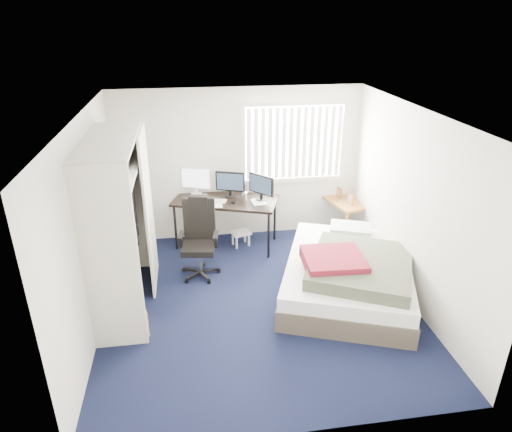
{
  "coord_description": "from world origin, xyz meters",
  "views": [
    {
      "loc": [
        -0.8,
        -5.02,
        3.55
      ],
      "look_at": [
        0.03,
        0.4,
        1.08
      ],
      "focal_mm": 32.0,
      "sensor_mm": 36.0,
      "label": 1
    }
  ],
  "objects_px": {
    "office_chair": "(200,245)",
    "bed": "(349,273)",
    "desk": "(226,198)",
    "nightstand": "(343,204)"
  },
  "relations": [
    {
      "from": "nightstand",
      "to": "bed",
      "type": "xyz_separation_m",
      "value": [
        -0.5,
        -1.79,
        -0.24
      ]
    },
    {
      "from": "desk",
      "to": "nightstand",
      "type": "distance_m",
      "value": 2.03
    },
    {
      "from": "nightstand",
      "to": "bed",
      "type": "distance_m",
      "value": 1.88
    },
    {
      "from": "desk",
      "to": "bed",
      "type": "height_order",
      "value": "desk"
    },
    {
      "from": "desk",
      "to": "nightstand",
      "type": "height_order",
      "value": "desk"
    },
    {
      "from": "office_chair",
      "to": "bed",
      "type": "distance_m",
      "value": 2.15
    },
    {
      "from": "office_chair",
      "to": "nightstand",
      "type": "height_order",
      "value": "office_chair"
    },
    {
      "from": "desk",
      "to": "office_chair",
      "type": "distance_m",
      "value": 1.05
    },
    {
      "from": "office_chair",
      "to": "nightstand",
      "type": "distance_m",
      "value": 2.66
    },
    {
      "from": "desk",
      "to": "nightstand",
      "type": "bearing_deg",
      "value": 2.76
    }
  ]
}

